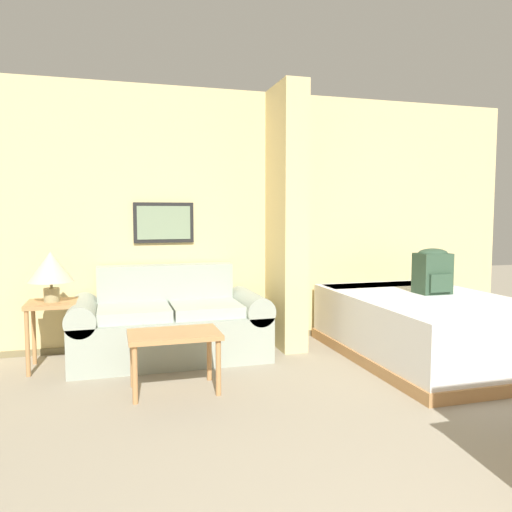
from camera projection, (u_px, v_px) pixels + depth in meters
The scene contains 8 objects.
wall_back at pixel (233, 218), 5.23m from camera, with size 6.50×0.16×2.60m.
wall_partition_pillar at pixel (286, 218), 4.99m from camera, with size 0.24×0.64×2.60m.
couch at pixel (170, 325), 4.64m from camera, with size 1.79×0.84×0.85m.
coffee_table at pixel (174, 340), 3.75m from camera, with size 0.68×0.44×0.45m.
side_table at pixel (52, 314), 4.30m from camera, with size 0.42×0.42×0.59m.
table_lamp at pixel (51, 268), 4.27m from camera, with size 0.38×0.38×0.43m.
bed at pixel (426, 326), 4.64m from camera, with size 1.43×2.11×0.58m.
backpack at pixel (433, 270), 4.75m from camera, with size 0.31×0.26×0.43m.
Camera 1 is at (-1.23, -0.68, 1.34)m, focal length 35.00 mm.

